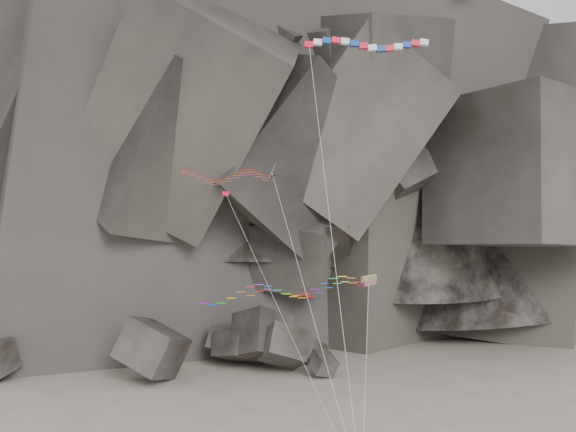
{
  "coord_description": "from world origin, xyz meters",
  "views": [
    {
      "loc": [
        -4.84,
        -50.91,
        17.29
      ],
      "look_at": [
        1.85,
        6.0,
        19.29
      ],
      "focal_mm": 40.0,
      "sensor_mm": 36.0,
      "label": 1
    }
  ],
  "objects": [
    {
      "name": "headland",
      "position": [
        0.0,
        70.0,
        42.0
      ],
      "size": [
        110.0,
        70.0,
        84.0
      ],
      "primitive_type": null,
      "color": "#514A42",
      "rests_on": "ground"
    },
    {
      "name": "parafoil_kite",
      "position": [
        0.69,
        1.63,
        13.03
      ],
      "size": [
        15.34,
        13.4,
        12.7
      ],
      "rotation": [
        0.0,
        0.0,
        0.44
      ],
      "color": "yellow",
      "rests_on": "ground"
    },
    {
      "name": "pennant_kite",
      "position": [
        -2.09,
        0.43,
        17.02
      ],
      "size": [
        8.58,
        14.71,
        19.7
      ],
      "rotation": [
        0.0,
        0.0,
        0.36
      ],
      "color": "red",
      "rests_on": "ground"
    },
    {
      "name": "banner_kite",
      "position": [
        7.32,
        -1.29,
        32.59
      ],
      "size": [
        10.06,
        10.6,
        31.79
      ],
      "rotation": [
        0.0,
        0.0,
        -0.06
      ],
      "color": "red",
      "rests_on": "ground"
    },
    {
      "name": "boulder_field",
      "position": [
        -10.06,
        33.48,
        2.14
      ],
      "size": [
        52.88,
        18.81,
        8.94
      ],
      "color": "#47423F",
      "rests_on": "ground"
    },
    {
      "name": "delta_kite",
      "position": [
        -4.02,
        5.17,
        22.79
      ],
      "size": [
        12.48,
        16.93,
        22.4
      ],
      "rotation": [
        0.0,
        0.0,
        -0.16
      ],
      "color": "red",
      "rests_on": "ground"
    }
  ]
}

